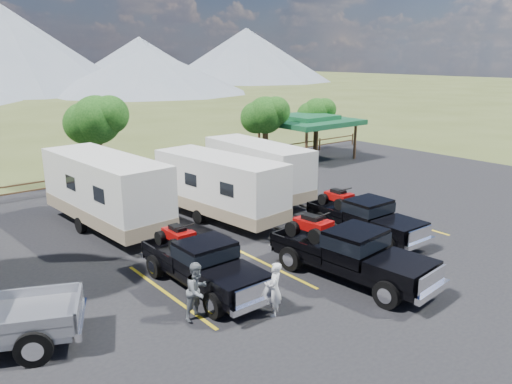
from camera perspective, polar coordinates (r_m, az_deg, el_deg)
ground at (r=17.47m, az=14.72°, el=-10.38°), size 320.00×320.00×0.00m
asphalt_lot at (r=19.19m, az=7.48°, el=-7.51°), size 44.00×34.00×0.04m
stall_lines at (r=19.82m, az=5.38°, el=-6.60°), size 12.12×5.50×0.01m
tree_ne_a at (r=34.29m, az=1.04°, el=8.76°), size 3.11×2.92×4.76m
tree_ne_b at (r=39.13m, az=6.90°, el=8.96°), size 2.77×2.59×4.27m
tree_north at (r=30.33m, az=-17.81°, el=7.83°), size 3.46×3.24×5.25m
rail_fence at (r=32.08m, az=-10.32°, el=2.84°), size 36.12×0.12×1.00m
pavilion at (r=37.07m, az=5.86°, el=8.10°), size 6.20×6.20×3.22m
rig_left at (r=16.52m, az=-6.19°, el=-7.95°), size 1.97×5.53×1.85m
rig_center at (r=17.32m, az=10.58°, el=-6.70°), size 2.58×6.18×2.01m
rig_right at (r=21.42m, az=12.21°, el=-2.70°), size 2.03×5.54×1.84m
trailer_left at (r=22.56m, az=-16.79°, el=0.05°), size 2.93×9.35×3.24m
trailer_center at (r=22.87m, az=-4.18°, el=0.56°), size 2.97×8.65×2.99m
trailer_right at (r=26.29m, az=0.17°, el=2.54°), size 2.52×8.57×2.97m
person_a at (r=14.81m, az=2.16°, el=-11.03°), size 0.71×0.68×1.63m
person_b at (r=14.70m, az=-6.71°, el=-11.15°), size 0.97×0.84×1.73m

